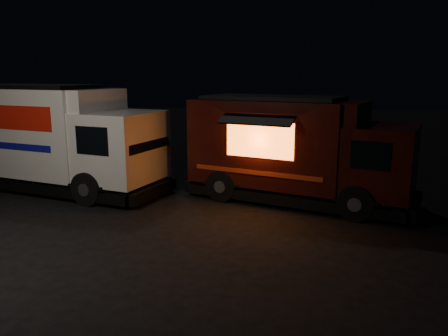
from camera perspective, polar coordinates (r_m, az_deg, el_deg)
ground at (r=11.82m, az=-11.37°, el=-7.02°), size 80.00×80.00×0.00m
white_truck at (r=15.67m, az=-21.00°, el=3.69°), size 8.15×4.56×3.50m
red_truck at (r=13.40m, az=9.89°, el=2.35°), size 7.32×4.67×3.20m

